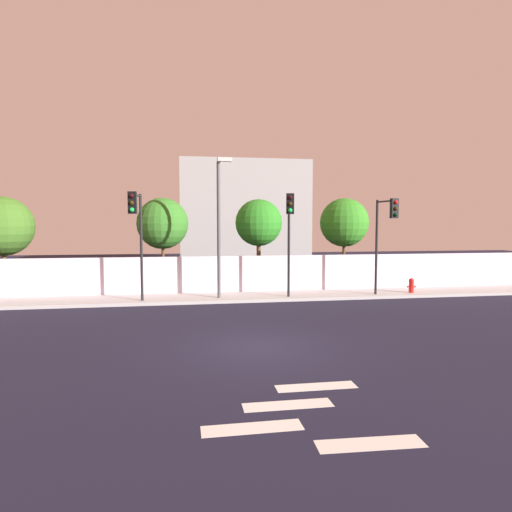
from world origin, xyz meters
TOP-DOWN VIEW (x-y plane):
  - ground_plane at (0.00, 0.00)m, footprint 80.00×80.00m
  - sidewalk at (0.00, 8.20)m, footprint 36.00×2.40m
  - perimeter_wall at (0.00, 9.49)m, footprint 36.00×0.18m
  - crosswalk_marking at (0.19, -4.53)m, footprint 3.64×3.03m
  - traffic_light_left at (7.21, 6.81)m, footprint 0.44×1.61m
  - traffic_light_center at (-4.07, 6.74)m, footprint 0.41×1.76m
  - traffic_light_right at (2.61, 6.88)m, footprint 0.49×1.51m
  - street_lamp_curbside at (-0.50, 7.48)m, footprint 0.62×1.92m
  - fire_hydrant at (9.04, 7.68)m, footprint 0.44×0.26m
  - roadside_tree_leftmost at (-11.00, 11.07)m, footprint 2.96×2.96m
  - roadside_tree_midleft at (-3.22, 11.07)m, footprint 2.68×2.68m
  - roadside_tree_midright at (1.90, 11.07)m, footprint 2.54×2.54m
  - roadside_tree_rightmost at (6.77, 11.07)m, footprint 2.72×2.72m
  - low_building_distant at (2.64, 23.49)m, footprint 10.14×6.00m

SIDE VIEW (x-z plane):
  - ground_plane at x=0.00m, z-range 0.00..0.00m
  - crosswalk_marking at x=0.19m, z-range 0.00..0.01m
  - sidewalk at x=0.00m, z-range 0.00..0.15m
  - fire_hydrant at x=9.04m, z-range 0.18..0.91m
  - perimeter_wall at x=0.00m, z-range 0.15..1.95m
  - roadside_tree_leftmost at x=-11.00m, z-range 0.98..5.91m
  - traffic_light_left at x=7.21m, z-range 1.22..5.79m
  - roadside_tree_midleft at x=-3.22m, z-range 1.11..6.04m
  - roadside_tree_midright at x=1.90m, z-range 1.16..6.06m
  - traffic_light_right at x=2.61m, z-range 1.24..5.99m
  - traffic_light_center at x=-4.07m, z-range 1.25..5.99m
  - roadside_tree_rightmost at x=6.77m, z-range 1.13..6.13m
  - street_lamp_curbside at x=-0.50m, z-range 0.75..7.01m
  - low_building_distant at x=2.64m, z-range 0.00..8.51m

